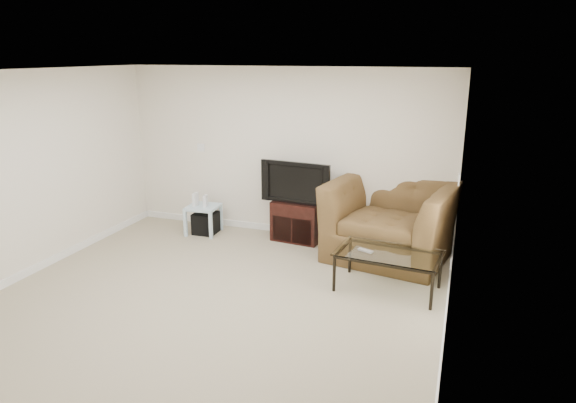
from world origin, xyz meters
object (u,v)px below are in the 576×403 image
(subwoofer, at_px, (206,223))
(coffee_table, at_px, (388,271))
(tv_stand, at_px, (298,220))
(recliner, at_px, (391,208))
(television, at_px, (298,181))
(side_table, at_px, (204,220))

(subwoofer, distance_m, coffee_table, 3.13)
(tv_stand, xyz_separation_m, subwoofer, (-1.43, -0.21, -0.14))
(recliner, xyz_separation_m, coffee_table, (0.14, -1.05, -0.46))
(television, height_order, subwoofer, television)
(side_table, bearing_deg, recliner, 0.00)
(tv_stand, height_order, side_table, tv_stand)
(television, bearing_deg, side_table, -166.31)
(recliner, height_order, coffee_table, recliner)
(coffee_table, bearing_deg, recliner, 97.61)
(tv_stand, distance_m, coffee_table, 1.98)
(tv_stand, height_order, television, television)
(tv_stand, bearing_deg, subwoofer, -165.81)
(side_table, xyz_separation_m, coffee_table, (2.97, -1.05, 0.01))
(tv_stand, distance_m, television, 0.60)
(tv_stand, relative_size, television, 0.72)
(subwoofer, distance_m, recliner, 2.86)
(side_table, distance_m, subwoofer, 0.07)
(tv_stand, xyz_separation_m, television, (-0.00, -0.03, 0.60))
(tv_stand, bearing_deg, recliner, -3.65)
(side_table, relative_size, recliner, 0.29)
(television, bearing_deg, coffee_table, -33.68)
(tv_stand, xyz_separation_m, recliner, (1.37, -0.23, 0.39))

